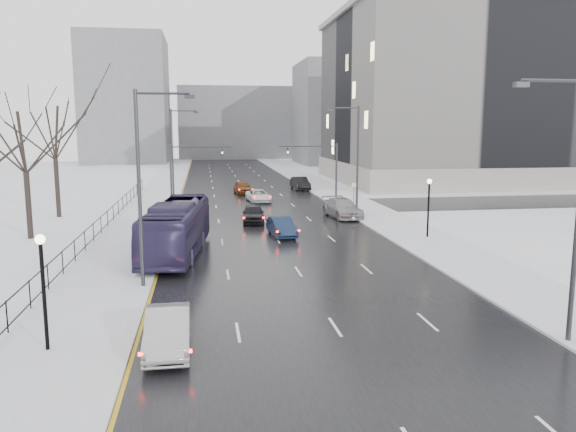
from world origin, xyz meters
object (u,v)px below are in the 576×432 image
tree_park_d (31,240)px  sedan_right_distant (300,183)px  mast_signal_left (182,168)px  tree_park_e (59,218)px  streetlight_r_mid (355,156)px  sedan_right_far (343,208)px  no_uturn_sign (354,188)px  streetlight_r_near (574,198)px  sedan_right_cross (259,196)px  streetlight_l_near (144,179)px  sedan_center_near (253,214)px  sedan_center_far (243,187)px  sedan_left_near (168,330)px  streetlight_l_far (175,151)px  mast_signal_right (326,167)px  lamppost_r_mid (429,199)px  bus (177,228)px  sedan_right_near (282,227)px

tree_park_d → sedan_right_distant: 38.23m
tree_park_d → mast_signal_left: 17.96m
tree_park_e → streetlight_r_mid: bearing=-8.6°
sedan_right_far → no_uturn_sign: bearing=53.8°
streetlight_r_near → sedan_right_cross: 42.99m
streetlight_l_near → no_uturn_sign: bearing=54.1°
sedan_center_near → sedan_center_far: sedan_center_far is taller
tree_park_d → sedan_left_near: tree_park_d is taller
streetlight_r_near → streetlight_r_mid: bearing=90.0°
streetlight_l_far → mast_signal_right: (15.49, -4.00, -1.51)m
tree_park_d → streetlight_r_near: bearing=-42.7°
sedan_center_far → sedan_left_near: bearing=-103.4°
streetlight_l_near → sedan_center_far: (7.67, 39.71, -4.81)m
sedan_center_far → sedan_right_distant: (7.70, 3.20, 0.06)m
mast_signal_right → sedan_left_near: mast_signal_right is taller
streetlight_l_near → sedan_right_cross: size_ratio=2.09×
lamppost_r_mid → tree_park_e: bearing=154.4°
streetlight_l_far → sedan_left_near: (1.51, -40.38, -4.83)m
sedan_center_far → sedan_right_distant: size_ratio=0.90×
mast_signal_left → sedan_right_cross: (8.03, 4.05, -3.40)m
mast_signal_right → no_uturn_sign: mast_signal_right is taller
tree_park_d → bus: bearing=-31.2°
streetlight_r_mid → no_uturn_sign: size_ratio=3.70×
streetlight_l_near → sedan_left_near: streetlight_l_near is taller
tree_park_e → sedan_right_far: size_ratio=2.31×
no_uturn_sign → sedan_center_near: size_ratio=0.60×
tree_park_e → sedan_right_cross: size_ratio=2.83×
tree_park_e → lamppost_r_mid: tree_park_e is taller
streetlight_r_mid → streetlight_l_far: size_ratio=1.00×
sedan_right_cross → no_uturn_sign: bearing=-50.0°
streetlight_r_near → sedan_right_near: streetlight_r_near is taller
sedan_left_near → sedan_right_cross: sedan_left_near is taller
tree_park_e → sedan_right_cross: (18.91, 8.05, 0.70)m
streetlight_r_near → sedan_right_distant: 53.13m
sedan_center_near → sedan_right_near: (1.55, -6.45, -0.06)m
streetlight_r_mid → sedan_right_distant: streetlight_r_mid is taller
sedan_right_near → no_uturn_sign: bearing=47.3°
sedan_center_near → streetlight_l_near: bearing=-106.2°
streetlight_l_far → sedan_center_near: streetlight_l_far is taller
mast_signal_left → sedan_center_near: mast_signal_left is taller
mast_signal_right → sedan_right_far: mast_signal_right is taller
tree_park_d → streetlight_r_near: streetlight_r_near is taller
streetlight_l_near → streetlight_l_far: size_ratio=1.00×
sedan_left_near → sedan_right_distant: 53.13m
sedan_right_distant → no_uturn_sign: bearing=-87.5°
streetlight_l_near → mast_signal_left: streetlight_l_near is taller
lamppost_r_mid → mast_signal_right: 18.41m
sedan_center_near → sedan_right_far: sedan_right_far is taller
streetlight_r_near → bus: (-15.17, 17.46, -3.88)m
sedan_right_near → lamppost_r_mid: bearing=-18.8°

